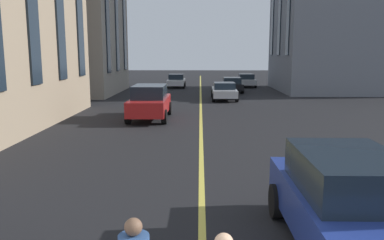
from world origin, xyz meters
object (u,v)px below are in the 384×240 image
car_black_mid (232,84)px  car_white_oncoming (176,81)px  car_silver_far (246,80)px  car_red_trailing (150,102)px  car_silver_parked_a (224,91)px  car_blue_parked_b (347,203)px

car_black_mid → car_white_oncoming: car_white_oncoming is taller
car_silver_far → car_red_trailing: car_red_trailing is taller
car_silver_far → car_red_trailing: 22.37m
car_black_mid → car_silver_parked_a: bearing=170.1°
car_silver_far → car_blue_parked_b: (-35.67, 2.30, 0.27)m
car_silver_far → car_silver_parked_a: (-11.88, 3.08, 0.00)m
car_blue_parked_b → car_red_trailing: bearing=20.3°
car_red_trailing → car_white_oncoming: bearing=-0.7°
car_blue_parked_b → car_white_oncoming: bearing=8.5°
car_black_mid → car_silver_parked_a: (-6.23, 1.09, 0.00)m
car_white_oncoming → car_silver_parked_a: size_ratio=0.89×
car_red_trailing → car_blue_parked_b: 15.66m
car_silver_parked_a → car_white_oncoming: bearing=21.8°
car_black_mid → car_blue_parked_b: car_blue_parked_b is taller
car_white_oncoming → car_blue_parked_b: car_blue_parked_b is taller
car_silver_far → car_silver_parked_a: size_ratio=0.89×
car_silver_far → car_black_mid: size_ratio=0.89×
car_silver_parked_a → car_blue_parked_b: 23.81m
car_red_trailing → car_black_mid: bearing=-20.5°
car_silver_far → car_white_oncoming: (-0.89, 7.47, 0.00)m
car_silver_far → car_white_oncoming: 7.52m
car_black_mid → car_blue_parked_b: size_ratio=0.94×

